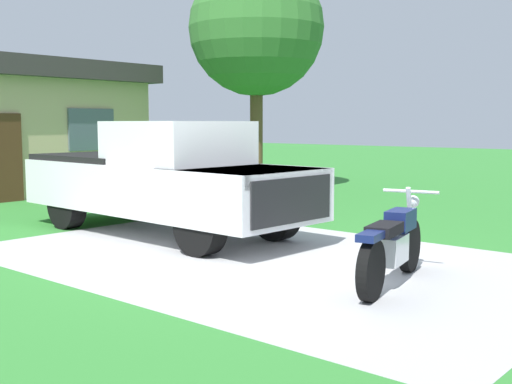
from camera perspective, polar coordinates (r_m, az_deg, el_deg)
ground_plane at (r=8.90m, az=0.63°, el=-5.97°), size 80.00×80.00×0.00m
driveway_pad at (r=8.90m, az=0.63°, el=-5.95°), size 5.20×8.00×0.01m
motorcycle at (r=7.59m, az=12.07°, el=-4.60°), size 2.18×0.83×1.09m
pickup_truck at (r=10.92m, az=-8.40°, el=1.27°), size 2.20×5.69×1.90m
shade_tree at (r=18.35m, az=0.04°, el=14.33°), size 3.76×3.76×6.38m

